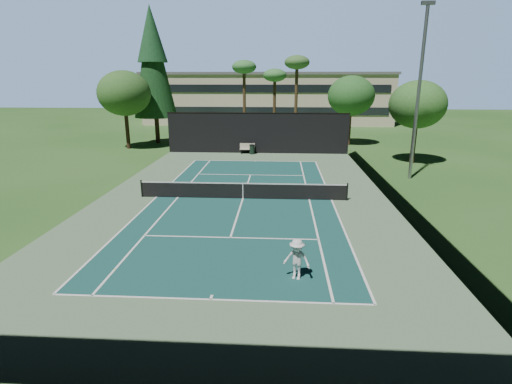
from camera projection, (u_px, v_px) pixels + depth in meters
The scene contains 22 objects.
ground at pixel (243, 199), 24.86m from camera, with size 160.00×160.00×0.00m, color #2B5720.
apron_slab at pixel (243, 199), 24.86m from camera, with size 18.00×32.00×0.01m, color #597854.
court_surface at pixel (243, 199), 24.86m from camera, with size 10.97×23.77×0.01m, color #164943.
court_lines at pixel (243, 198), 24.86m from camera, with size 11.07×23.87×0.01m.
tennis_net at pixel (243, 190), 24.71m from camera, with size 12.90×0.10×1.10m.
fence at pixel (243, 167), 24.38m from camera, with size 18.04×32.05×4.03m.
player at pixel (297, 259), 14.68m from camera, with size 1.02×0.58×1.57m, color white.
tennis_ball_a at pixel (115, 269), 15.55m from camera, with size 0.06×0.06×0.06m, color yellow.
tennis_ball_b at pixel (182, 190), 26.66m from camera, with size 0.06×0.06×0.06m, color #C4E634.
tennis_ball_c at pixel (255, 186), 27.79m from camera, with size 0.07×0.07×0.07m, color #C9D330.
tennis_ball_d at pixel (150, 183), 28.38m from camera, with size 0.08×0.08×0.08m, color #EAF638.
park_bench at pixel (247, 148), 39.87m from camera, with size 1.50×0.45×1.02m.
trash_bin at pixel (252, 149), 39.57m from camera, with size 0.56×0.56×0.95m.
pine_tree at pixel (152, 57), 44.09m from camera, with size 4.80×4.80×15.00m.
palm_a at pixel (244, 70), 45.80m from camera, with size 2.80×2.80×9.32m.
palm_b at pixel (275, 78), 47.75m from camera, with size 2.80×2.80×8.42m.
palm_c at pixel (297, 66), 44.38m from camera, with size 2.80×2.80×9.77m.
decid_tree_a at pixel (351, 96), 43.94m from camera, with size 5.12×5.12×7.62m.
decid_tree_b at pixel (418, 105), 34.20m from camera, with size 4.80×4.80×7.14m.
decid_tree_c at pixel (124, 93), 41.40m from camera, with size 5.44×5.44×8.09m.
campus_building at pixel (267, 97), 67.88m from camera, with size 40.50×12.50×8.30m.
light_pole at pixel (419, 90), 28.17m from camera, with size 0.90×0.25×12.22m.
Camera 1 is at (2.25, -23.72, 7.17)m, focal length 28.00 mm.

